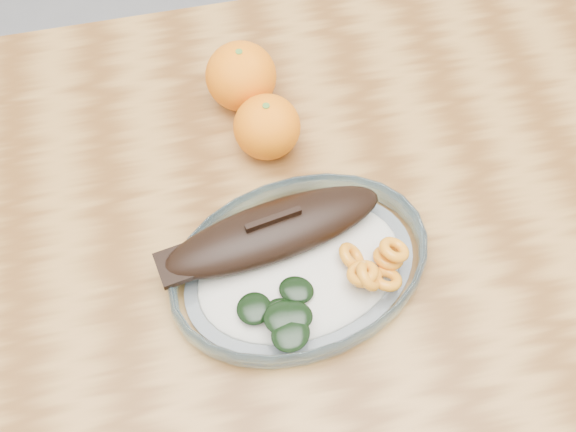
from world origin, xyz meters
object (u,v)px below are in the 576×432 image
(dining_table, at_px, (313,292))
(orange_right, at_px, (267,127))
(plated_meal, at_px, (299,264))
(orange_left, at_px, (241,76))

(dining_table, height_order, orange_right, orange_right)
(dining_table, bearing_deg, plated_meal, -140.88)
(dining_table, height_order, orange_left, orange_left)
(dining_table, xyz_separation_m, orange_right, (-0.02, 0.15, 0.14))
(orange_right, bearing_deg, orange_left, 101.17)
(plated_meal, distance_m, orange_left, 0.25)
(dining_table, distance_m, plated_meal, 0.12)
(orange_left, relative_size, orange_right, 1.10)
(plated_meal, height_order, orange_right, plated_meal)
(dining_table, relative_size, plated_meal, 2.04)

